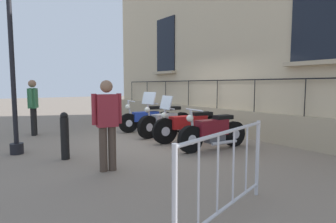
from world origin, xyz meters
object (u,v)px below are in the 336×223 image
object	(u,v)px
bollard	(65,136)
pedestrian_standing	(33,104)
motorcycle_red	(189,125)
motorcycle_silver	(165,122)
pedestrian_walking	(107,121)
motorcycle_maroon	(213,132)
motorcycle_blue	(147,119)
lamppost	(12,54)
crowd_barrier	(226,172)

from	to	relation	value
bollard	pedestrian_standing	world-z (taller)	pedestrian_standing
motorcycle_red	bollard	bearing A→B (deg)	-2.88
pedestrian_standing	motorcycle_silver	bearing A→B (deg)	142.85
pedestrian_standing	pedestrian_walking	world-z (taller)	pedestrian_standing
motorcycle_maroon	bollard	distance (m)	3.32
motorcycle_silver	motorcycle_maroon	xyz separation A→B (m)	(0.13, 2.13, -0.01)
motorcycle_silver	pedestrian_standing	size ratio (longest dim) A/B	1.22
motorcycle_blue	motorcycle_maroon	xyz separation A→B (m)	(0.09, 3.14, 0.01)
motorcycle_red	motorcycle_maroon	bearing A→B (deg)	81.66
motorcycle_maroon	lamppost	xyz separation A→B (m)	(3.85, -2.30, 1.80)
lamppost	motorcycle_silver	bearing A→B (deg)	177.63
motorcycle_maroon	lamppost	size ratio (longest dim) A/B	0.46
motorcycle_red	crowd_barrier	bearing A→B (deg)	54.63
motorcycle_blue	motorcycle_silver	distance (m)	1.01
pedestrian_walking	bollard	bearing A→B (deg)	-72.18
lamppost	pedestrian_standing	distance (m)	2.71
motorcycle_silver	bollard	distance (m)	3.36
motorcycle_blue	motorcycle_silver	size ratio (longest dim) A/B	0.94
lamppost	motorcycle_maroon	bearing A→B (deg)	149.19
motorcycle_silver	crowd_barrier	size ratio (longest dim) A/B	1.11
lamppost	crowd_barrier	bearing A→B (deg)	107.09
lamppost	motorcycle_blue	bearing A→B (deg)	-167.92
crowd_barrier	pedestrian_standing	xyz separation A→B (m)	(0.71, -7.08, 0.40)
motorcycle_red	crowd_barrier	xyz separation A→B (m)	(2.52, 3.56, 0.11)
pedestrian_walking	crowd_barrier	bearing A→B (deg)	97.51
motorcycle_red	lamppost	distance (m)	4.55
motorcycle_maroon	pedestrian_walking	world-z (taller)	pedestrian_walking
lamppost	pedestrian_walking	bearing A→B (deg)	116.29
crowd_barrier	motorcycle_blue	bearing A→B (deg)	-113.57
bollard	pedestrian_standing	size ratio (longest dim) A/B	0.58
motorcycle_blue	pedestrian_standing	world-z (taller)	pedestrian_standing
motorcycle_maroon	crowd_barrier	distance (m)	3.46
crowd_barrier	motorcycle_red	bearing A→B (deg)	-125.37
bollard	motorcycle_maroon	bearing A→B (deg)	158.73
bollard	pedestrian_walking	distance (m)	1.37
crowd_barrier	bollard	size ratio (longest dim) A/B	1.90
motorcycle_maroon	crowd_barrier	size ratio (longest dim) A/B	1.05
motorcycle_blue	motorcycle_red	bearing A→B (deg)	91.59
motorcycle_blue	pedestrian_standing	bearing A→B (deg)	-24.15
motorcycle_silver	lamppost	world-z (taller)	lamppost
motorcycle_silver	crowd_barrier	distance (m)	5.28
bollard	motorcycle_red	bearing A→B (deg)	177.12
motorcycle_silver	motorcycle_maroon	bearing A→B (deg)	86.57
motorcycle_red	pedestrian_walking	size ratio (longest dim) A/B	1.35
lamppost	bollard	world-z (taller)	lamppost
motorcycle_red	bollard	distance (m)	3.25
lamppost	crowd_barrier	xyz separation A→B (m)	(-1.48, 4.81, -1.65)
lamppost	bollard	size ratio (longest dim) A/B	4.39
motorcycle_silver	motorcycle_red	distance (m)	1.09
motorcycle_blue	bollard	world-z (taller)	motorcycle_blue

